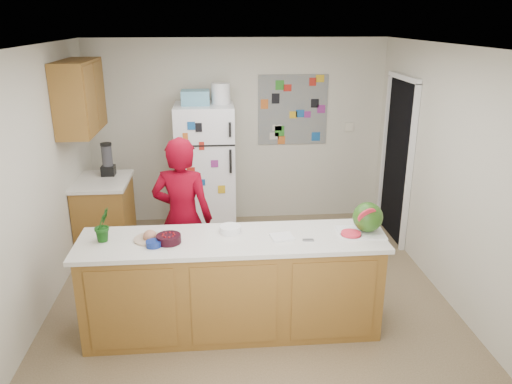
{
  "coord_description": "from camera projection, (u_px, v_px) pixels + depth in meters",
  "views": [
    {
      "loc": [
        -0.33,
        -4.47,
        2.74
      ],
      "look_at": [
        0.07,
        0.2,
        1.1
      ],
      "focal_mm": 35.0,
      "sensor_mm": 36.0,
      "label": 1
    }
  ],
  "objects": [
    {
      "name": "floor",
      "position": [
        251.0,
        300.0,
        5.14
      ],
      "size": [
        4.0,
        4.5,
        0.02
      ],
      "primitive_type": "cube",
      "color": "brown",
      "rests_on": "ground"
    },
    {
      "name": "wall_back",
      "position": [
        238.0,
        132.0,
        6.85
      ],
      "size": [
        4.0,
        0.02,
        2.5
      ],
      "primitive_type": "cube",
      "color": "beige",
      "rests_on": "ground"
    },
    {
      "name": "wall_left",
      "position": [
        32.0,
        190.0,
        4.56
      ],
      "size": [
        0.02,
        4.5,
        2.5
      ],
      "primitive_type": "cube",
      "color": "beige",
      "rests_on": "ground"
    },
    {
      "name": "wall_right",
      "position": [
        455.0,
        178.0,
        4.89
      ],
      "size": [
        0.02,
        4.5,
        2.5
      ],
      "primitive_type": "cube",
      "color": "beige",
      "rests_on": "ground"
    },
    {
      "name": "ceiling",
      "position": [
        250.0,
        46.0,
        4.31
      ],
      "size": [
        4.0,
        4.5,
        0.02
      ],
      "primitive_type": "cube",
      "color": "white",
      "rests_on": "wall_back"
    },
    {
      "name": "doorway",
      "position": [
        398.0,
        161.0,
        6.32
      ],
      "size": [
        0.03,
        0.85,
        2.04
      ],
      "primitive_type": "cube",
      "color": "black",
      "rests_on": "ground"
    },
    {
      "name": "peninsula_base",
      "position": [
        233.0,
        287.0,
        4.5
      ],
      "size": [
        2.6,
        0.62,
        0.88
      ],
      "primitive_type": "cube",
      "color": "brown",
      "rests_on": "floor"
    },
    {
      "name": "peninsula_top",
      "position": [
        232.0,
        240.0,
        4.35
      ],
      "size": [
        2.68,
        0.7,
        0.04
      ],
      "primitive_type": "cube",
      "color": "silver",
      "rests_on": "peninsula_base"
    },
    {
      "name": "side_counter_base",
      "position": [
        105.0,
        216.0,
        6.13
      ],
      "size": [
        0.6,
        0.8,
        0.86
      ],
      "primitive_type": "cube",
      "color": "brown",
      "rests_on": "floor"
    },
    {
      "name": "side_counter_top",
      "position": [
        102.0,
        182.0,
        5.98
      ],
      "size": [
        0.64,
        0.84,
        0.04
      ],
      "primitive_type": "cube",
      "color": "silver",
      "rests_on": "side_counter_base"
    },
    {
      "name": "upper_cabinets",
      "position": [
        80.0,
        97.0,
        5.58
      ],
      "size": [
        0.35,
        1.0,
        0.8
      ],
      "primitive_type": "cube",
      "color": "brown",
      "rests_on": "wall_left"
    },
    {
      "name": "refrigerator",
      "position": [
        206.0,
        169.0,
        6.59
      ],
      "size": [
        0.75,
        0.7,
        1.7
      ],
      "primitive_type": "cube",
      "color": "silver",
      "rests_on": "floor"
    },
    {
      "name": "fridge_top_bin",
      "position": [
        195.0,
        97.0,
        6.27
      ],
      "size": [
        0.35,
        0.28,
        0.18
      ],
      "primitive_type": "cube",
      "color": "#5999B2",
      "rests_on": "refrigerator"
    },
    {
      "name": "photo_collage",
      "position": [
        293.0,
        110.0,
        6.79
      ],
      "size": [
        0.95,
        0.01,
        0.95
      ],
      "primitive_type": "cube",
      "color": "slate",
      "rests_on": "wall_back"
    },
    {
      "name": "person",
      "position": [
        183.0,
        218.0,
        4.99
      ],
      "size": [
        0.68,
        0.52,
        1.67
      ],
      "primitive_type": "imported",
      "rotation": [
        0.0,
        0.0,
        2.93
      ],
      "color": "#68010F",
      "rests_on": "floor"
    },
    {
      "name": "blender_appliance",
      "position": [
        107.0,
        160.0,
        6.1
      ],
      "size": [
        0.13,
        0.13,
        0.38
      ],
      "primitive_type": "cylinder",
      "color": "black",
      "rests_on": "side_counter_top"
    },
    {
      "name": "cutting_board",
      "position": [
        361.0,
        233.0,
        4.45
      ],
      "size": [
        0.43,
        0.34,
        0.01
      ],
      "primitive_type": "cube",
      "rotation": [
        0.0,
        0.0,
        -0.07
      ],
      "color": "silver",
      "rests_on": "peninsula_top"
    },
    {
      "name": "watermelon",
      "position": [
        368.0,
        217.0,
        4.42
      ],
      "size": [
        0.27,
        0.27,
        0.27
      ],
      "primitive_type": "sphere",
      "color": "#2D5417",
      "rests_on": "cutting_board"
    },
    {
      "name": "watermelon_slice",
      "position": [
        351.0,
        234.0,
        4.38
      ],
      "size": [
        0.17,
        0.17,
        0.02
      ],
      "primitive_type": "cylinder",
      "color": "red",
      "rests_on": "cutting_board"
    },
    {
      "name": "cherry_bowl",
      "position": [
        169.0,
        239.0,
        4.25
      ],
      "size": [
        0.22,
        0.22,
        0.07
      ],
      "primitive_type": "cylinder",
      "rotation": [
        0.0,
        0.0,
        -0.03
      ],
      "color": "black",
      "rests_on": "peninsula_top"
    },
    {
      "name": "white_bowl",
      "position": [
        230.0,
        229.0,
        4.46
      ],
      "size": [
        0.2,
        0.2,
        0.06
      ],
      "primitive_type": "cylinder",
      "rotation": [
        0.0,
        0.0,
        0.05
      ],
      "color": "silver",
      "rests_on": "peninsula_top"
    },
    {
      "name": "cobalt_bowl",
      "position": [
        154.0,
        244.0,
        4.18
      ],
      "size": [
        0.17,
        0.17,
        0.05
      ],
      "primitive_type": "cylinder",
      "rotation": [
        0.0,
        0.0,
        0.31
      ],
      "color": "navy",
      "rests_on": "peninsula_top"
    },
    {
      "name": "plate",
      "position": [
        150.0,
        239.0,
        4.31
      ],
      "size": [
        0.36,
        0.36,
        0.02
      ],
      "primitive_type": "cylinder",
      "rotation": [
        0.0,
        0.0,
        0.37
      ],
      "color": "#BBB092",
      "rests_on": "peninsula_top"
    },
    {
      "name": "paper_towel",
      "position": [
        282.0,
        237.0,
        4.35
      ],
      "size": [
        0.21,
        0.2,
        0.02
      ],
      "primitive_type": "cube",
      "rotation": [
        0.0,
        0.0,
        0.15
      ],
      "color": "silver",
      "rests_on": "peninsula_top"
    },
    {
      "name": "keys",
      "position": [
        308.0,
        240.0,
        4.29
      ],
      "size": [
        0.1,
        0.04,
        0.01
      ],
      "primitive_type": "cube",
      "rotation": [
        0.0,
        0.0,
        -0.03
      ],
      "color": "gray",
      "rests_on": "peninsula_top"
    },
    {
      "name": "potted_plant",
      "position": [
        102.0,
        225.0,
        4.26
      ],
      "size": [
        0.17,
        0.19,
        0.29
      ],
      "primitive_type": "imported",
      "rotation": [
        0.0,
        0.0,
        1.25
      ],
      "color": "#0B3D0E",
      "rests_on": "peninsula_top"
    }
  ]
}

